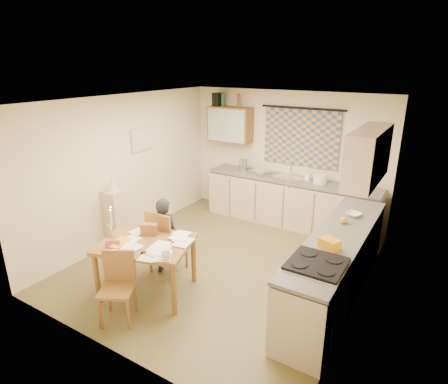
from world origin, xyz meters
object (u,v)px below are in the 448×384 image
Objects in this scene: counter_right at (336,267)px; stove at (313,300)px; counter_back at (289,202)px; shelf_stand at (116,219)px; dining_table at (147,267)px; chair_far at (168,252)px; person at (164,236)px.

stove is at bearing -90.00° from counter_right.
counter_back is 3.21m from shelf_stand.
stove reaches higher than counter_back.
stove is 0.69× the size of dining_table.
shelf_stand is at bearing -7.69° from chair_far.
counter_back is 2.38× the size of dining_table.
counter_back is 2.77m from person.
shelf_stand reaches higher than counter_back.
stove is (1.45, -2.83, 0.02)m from counter_back.
chair_far reaches higher than dining_table.
shelf_stand is (-1.35, 0.71, 0.13)m from dining_table.
counter_right is at bearing 11.20° from dining_table.
shelf_stand is (-3.54, -0.50, 0.05)m from counter_right.
person is at bearing 89.37° from chair_far.
person is (0.00, -0.05, 0.28)m from chair_far.
dining_table is (-0.75, -3.14, -0.07)m from counter_back.
chair_far is at bearing -108.68° from counter_back.
counter_back is 3.27× the size of shelf_stand.
shelf_stand is (-1.22, 0.15, 0.20)m from chair_far.
counter_back is at bearing 49.29° from shelf_stand.
counter_back is 2.41m from counter_right.
counter_back is 3.23m from dining_table.
counter_right is at bearing 8.08° from shelf_stand.
shelf_stand reaches higher than dining_table.
counter_right is at bearing 90.00° from stove.
counter_right is 2.12× the size of dining_table.
person is 1.24m from shelf_stand.
chair_far is at bearing -6.82° from shelf_stand.
counter_right is 2.50× the size of person.
stove is at bearing -6.35° from shelf_stand.
counter_right is 2.43m from person.
chair_far is at bearing -164.39° from counter_right.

